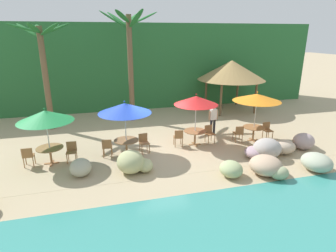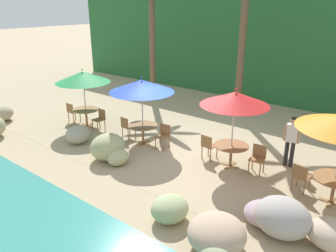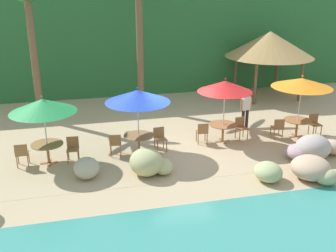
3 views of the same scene
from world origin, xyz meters
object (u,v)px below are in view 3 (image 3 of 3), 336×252
object	(u,v)px
umbrella_red	(225,86)
palm_tree_nearest	(31,30)
umbrella_green	(43,106)
chair_blue_seaward	(160,137)
palapa_hut	(270,44)
umbrella_orange	(302,83)
chair_blue_inland	(115,143)
chair_red_inland	(202,131)
chair_red_seaward	(241,126)
dining_table_orange	(297,123)
chair_orange_inland	(278,127)
chair_orange_seaward	(314,123)
umbrella_blue	(138,96)
chair_green_inland	(22,153)
chair_green_seaward	(73,147)
waiter_in_white	(246,107)
dining_table_green	(47,147)
dining_table_blue	(139,138)
palm_tree_second	(139,18)
dining_table_red	(223,127)

from	to	relation	value
umbrella_red	palm_tree_nearest	xyz separation A→B (m)	(-7.17, 4.50, 1.79)
umbrella_green	chair_blue_seaward	xyz separation A→B (m)	(4.05, 0.25, -1.61)
palapa_hut	umbrella_orange	bearing A→B (deg)	-105.14
umbrella_green	chair_blue_inland	size ratio (longest dim) A/B	2.83
chair_red_inland	palm_tree_nearest	bearing A→B (deg)	144.48
chair_red_seaward	dining_table_orange	bearing A→B (deg)	-9.94
chair_blue_seaward	chair_red_seaward	distance (m)	3.46
chair_blue_seaward	chair_orange_inland	bearing A→B (deg)	-0.22
chair_orange_seaward	umbrella_red	bearing A→B (deg)	178.02
umbrella_red	umbrella_orange	xyz separation A→B (m)	(3.12, -0.22, 0.01)
umbrella_blue	umbrella_red	distance (m)	3.46
chair_green_inland	chair_orange_seaward	distance (m)	11.48
chair_blue_seaward	dining_table_orange	size ratio (longest dim) A/B	0.79
chair_green_seaward	palm_tree_nearest	bearing A→B (deg)	105.52
chair_orange_inland	waiter_in_white	world-z (taller)	waiter_in_white
dining_table_green	dining_table_orange	bearing A→B (deg)	1.38
chair_green_seaward	dining_table_blue	size ratio (longest dim) A/B	0.79
umbrella_blue	chair_orange_seaward	bearing A→B (deg)	2.06
chair_orange_seaward	chair_green_seaward	bearing A→B (deg)	-178.28
chair_green_inland	waiter_in_white	xyz separation A→B (m)	(8.96, 1.72, 0.47)
chair_green_seaward	dining_table_orange	distance (m)	8.92
dining_table_orange	palm_tree_second	size ratio (longest dim) A/B	0.17
dining_table_blue	dining_table_red	xyz separation A→B (m)	(3.44, 0.40, 0.00)
chair_blue_inland	chair_red_seaward	bearing A→B (deg)	6.31
chair_red_seaward	chair_orange_seaward	xyz separation A→B (m)	(3.14, -0.32, 0.00)
umbrella_red	chair_green_seaward	bearing A→B (deg)	-175.75
chair_red_seaward	palapa_hut	distance (m)	7.20
chair_blue_seaward	chair_blue_inland	distance (m)	1.70
chair_green_inland	chair_orange_seaward	size ratio (longest dim) A/B	1.00
umbrella_blue	umbrella_orange	xyz separation A→B (m)	(6.56, 0.18, 0.06)
chair_blue_inland	umbrella_orange	bearing A→B (deg)	1.28
umbrella_green	waiter_in_white	world-z (taller)	umbrella_green
chair_blue_inland	waiter_in_white	bearing A→B (deg)	15.19
chair_blue_seaward	palm_tree_second	distance (m)	6.56
chair_green_seaward	dining_table_red	bearing A→B (deg)	4.25
chair_red_seaward	chair_blue_seaward	bearing A→B (deg)	-173.58
chair_red_seaward	chair_red_inland	bearing A→B (deg)	-173.76
dining_table_green	umbrella_red	size ratio (longest dim) A/B	0.42
dining_table_green	palm_tree_second	distance (m)	7.93
palm_tree_second	chair_green_seaward	bearing A→B (deg)	-121.65
chair_red_seaward	palm_tree_nearest	xyz separation A→B (m)	(-8.00, 4.32, 3.55)
dining_table_green	dining_table_orange	world-z (taller)	same
dining_table_blue	chair_orange_inland	world-z (taller)	chair_orange_inland
umbrella_green	chair_green_seaward	distance (m)	1.82
palm_tree_second	waiter_in_white	xyz separation A→B (m)	(3.87, -3.89, -3.42)
chair_green_inland	umbrella_blue	xyz separation A→B (m)	(4.07, 0.14, 1.71)
umbrella_green	umbrella_red	distance (m)	6.67
chair_green_seaward	chair_red_seaward	bearing A→B (deg)	5.24
umbrella_red	umbrella_orange	bearing A→B (deg)	-4.07
chair_red_seaward	dining_table_orange	size ratio (longest dim) A/B	0.79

